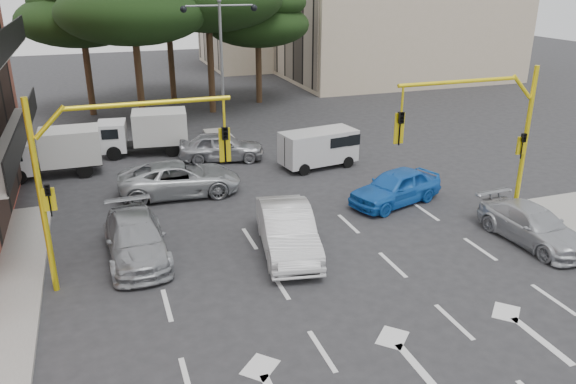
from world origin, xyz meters
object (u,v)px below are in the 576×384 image
object	(u,v)px
van_white	(318,149)
signal_mast_right	(489,126)
car_silver_wagon	(136,239)
box_truck_a	(53,153)
car_silver_parked	(532,225)
car_silver_cross_b	(221,146)
street_lamp_center	(221,47)
car_blue_compact	(396,187)
signal_mast_left	(102,165)
car_silver_cross_a	(180,179)
car_white_hatch	(287,230)
box_truck_b	(144,133)

from	to	relation	value
van_white	signal_mast_right	bearing A→B (deg)	13.09
car_silver_wagon	box_truck_a	size ratio (longest dim) A/B	1.06
car_silver_parked	box_truck_a	bearing A→B (deg)	137.22
car_silver_wagon	car_silver_cross_b	xyz separation A→B (m)	(5.16, 9.60, 0.05)
car_silver_cross_b	street_lamp_center	bearing A→B (deg)	-3.13
car_silver_parked	car_blue_compact	bearing A→B (deg)	116.46
signal_mast_left	street_lamp_center	size ratio (longest dim) A/B	0.77
signal_mast_right	street_lamp_center	size ratio (longest dim) A/B	0.77
signal_mast_right	box_truck_a	world-z (taller)	signal_mast_right
signal_mast_left	car_blue_compact	xyz separation A→B (m)	(11.55, 2.80, -3.15)
street_lamp_center	car_blue_compact	bearing A→B (deg)	-67.04
signal_mast_right	car_blue_compact	xyz separation A→B (m)	(-2.06, 2.80, -3.15)
signal_mast_right	street_lamp_center	bearing A→B (deg)	115.91
car_silver_cross_a	street_lamp_center	bearing A→B (deg)	-23.31
car_white_hatch	car_silver_cross_a	distance (m)	7.24
car_white_hatch	car_blue_compact	distance (m)	6.36
signal_mast_right	car_silver_cross_a	distance (m)	12.91
signal_mast_left	van_white	size ratio (longest dim) A/B	1.58
signal_mast_left	car_silver_parked	distance (m)	14.91
street_lamp_center	car_white_hatch	size ratio (longest dim) A/B	1.58
signal_mast_right	car_blue_compact	size ratio (longest dim) A/B	1.39
car_silver_cross_a	signal_mast_right	bearing A→B (deg)	-119.28
car_silver_cross_b	car_silver_cross_a	bearing A→B (deg)	159.23
signal_mast_right	car_white_hatch	bearing A→B (deg)	179.21
car_silver_cross_b	signal_mast_left	bearing A→B (deg)	164.84
car_silver_cross_b	car_blue_compact	bearing A→B (deg)	-132.44
car_white_hatch	car_silver_cross_a	world-z (taller)	car_white_hatch
box_truck_a	box_truck_b	size ratio (longest dim) A/B	0.97
street_lamp_center	van_white	size ratio (longest dim) A/B	2.05
car_silver_parked	van_white	size ratio (longest dim) A/B	1.18
car_white_hatch	car_silver_wagon	size ratio (longest dim) A/B	1.02
car_silver_wagon	van_white	xyz separation A→B (m)	(9.53, 6.97, 0.25)
car_blue_compact	car_silver_wagon	size ratio (longest dim) A/B	0.90
street_lamp_center	car_silver_parked	xyz separation A→B (m)	(7.60, -16.08, -4.78)
car_silver_wagon	signal_mast_left	bearing A→B (deg)	-120.04
signal_mast_right	signal_mast_left	distance (m)	13.61
car_blue_compact	van_white	world-z (taller)	van_white
car_silver_parked	box_truck_b	bearing A→B (deg)	123.96
street_lamp_center	car_silver_parked	bearing A→B (deg)	-64.70
box_truck_a	car_silver_wagon	bearing A→B (deg)	-163.02
car_white_hatch	box_truck_a	distance (m)	13.77
street_lamp_center	van_white	distance (m)	8.00
car_silver_wagon	car_silver_cross_b	bearing A→B (deg)	60.30
signal_mast_left	signal_mast_right	bearing A→B (deg)	0.00
signal_mast_right	box_truck_a	size ratio (longest dim) A/B	1.32
car_white_hatch	street_lamp_center	bearing A→B (deg)	95.80
car_silver_cross_b	car_silver_parked	xyz separation A→B (m)	(8.48, -13.08, -0.10)
car_silver_cross_b	van_white	size ratio (longest dim) A/B	1.16
van_white	box_truck_a	size ratio (longest dim) A/B	0.83
box_truck_b	car_blue_compact	bearing A→B (deg)	-132.29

